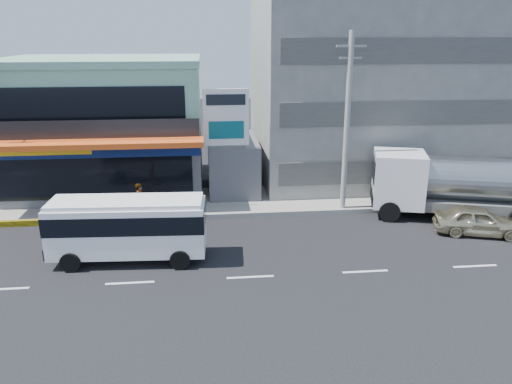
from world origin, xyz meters
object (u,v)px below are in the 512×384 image
Objects in this scene: satellite_dish at (233,141)px; sedan at (478,221)px; minibus at (128,224)px; motorcycle_rider at (142,214)px; concrete_building at (375,76)px; billboard at (226,124)px; tanker_truck at (450,184)px; utility_pole_near at (347,123)px; shop_building at (107,128)px.

satellite_dish reaches higher than sedan.
motorcycle_rider is (0.13, 3.69, -0.89)m from minibus.
concrete_building is 20.56m from minibus.
minibus reaches higher than motorcycle_rider.
concrete_building reaches higher than satellite_dish.
concrete_building is 2.32× the size of billboard.
billboard reaches higher than tanker_truck.
minibus is (-11.26, -5.14, -3.43)m from utility_pole_near.
tanker_truck is at bearing -14.50° from billboard.
utility_pole_near reaches higher than minibus.
concrete_building is at bearing 30.88° from motorcycle_rider.
billboard is 2.74× the size of motorcycle_rider.
shop_building is 15.50m from utility_pole_near.
concrete_building is at bearing 26.81° from sedan.
utility_pole_near is at bearing 166.65° from tanker_truck.
billboard is at bearing 164.52° from utility_pole_near.
minibus is 17.33m from sedan.
concrete_building is 10.67× the size of satellite_dish.
billboard is 6.98m from motorcycle_rider.
satellite_dish is 7.17m from utility_pole_near.
tanker_truck is (5.63, -1.33, -3.23)m from utility_pole_near.
concrete_building is at bearing 39.85° from minibus.
tanker_truck reaches higher than motorcycle_rider.
utility_pole_near is at bearing -30.96° from satellite_dish.
satellite_dish is (8.00, -2.95, -0.42)m from shop_building.
sedan is (12.00, -7.48, -2.84)m from satellite_dish.
motorcycle_rider is at bearing 98.84° from sedan.
satellite_dish is at bearing -158.20° from concrete_building.
shop_building is 22.79m from sedan.
billboard is (-10.50, -5.80, -2.07)m from concrete_building.
minibus is at bearing -124.45° from billboard.
sedan is at bearing -31.95° from satellite_dish.
tanker_truck is (16.88, 3.80, 0.20)m from minibus.
sedan is at bearing 4.15° from minibus.
satellite_dish is 14.42m from sedan.
utility_pole_near is 1.43× the size of minibus.
tanker_truck is at bearing -23.00° from satellite_dish.
sedan is (6.00, -3.88, -4.41)m from utility_pole_near.
motorcycle_rider is at bearing 88.03° from minibus.
shop_building is 4.93× the size of motorcycle_rider.
minibus is 3.80m from motorcycle_rider.
shop_building is 1.80× the size of billboard.
sedan is at bearing -24.45° from billboard.
motorcycle_rider is (-4.63, -3.25, -4.10)m from billboard.
shop_building is 8.54m from satellite_dish.
motorcycle_rider is (-11.13, -1.45, -4.32)m from utility_pole_near.
shop_building is at bearing 103.21° from minibus.
minibus is (-5.26, -8.74, -1.86)m from satellite_dish.
motorcycle_rider is at bearing -172.59° from utility_pole_near.
tanker_truck is 16.79m from motorcycle_rider.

